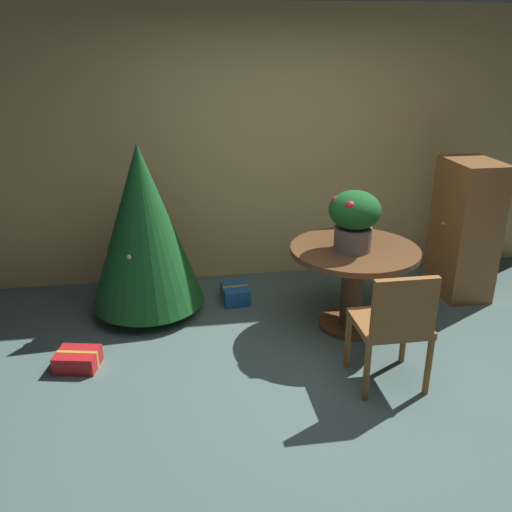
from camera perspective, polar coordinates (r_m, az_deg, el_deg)
ground_plane at (r=3.84m, az=8.23°, el=-14.41°), size 6.60×6.60×0.00m
back_wall_panel at (r=5.33m, az=2.18°, el=11.42°), size 6.00×0.10×2.60m
round_dining_table at (r=4.47m, az=10.30°, el=-1.51°), size 1.05×1.05×0.71m
flower_vase at (r=4.27m, az=10.40°, el=4.09°), size 0.41×0.41×0.48m
wooden_chair_near at (r=3.75m, az=14.50°, el=-6.82°), size 0.48×0.45×0.88m
holiday_tree at (r=4.65m, az=-11.90°, el=3.13°), size 0.98×0.98×1.51m
gift_box_red at (r=4.26m, az=-18.41°, el=-10.39°), size 0.34×0.30×0.13m
gift_box_blue at (r=5.01m, az=-2.22°, el=-4.02°), size 0.25×0.32×0.15m
wooden_cabinet at (r=5.35m, az=21.29°, el=2.69°), size 0.44×0.61×1.28m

